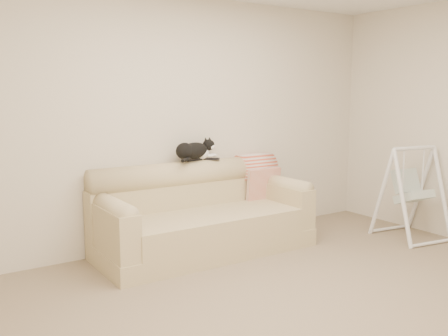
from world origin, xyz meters
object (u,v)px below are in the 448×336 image
object	(u,v)px
sofa	(202,217)
remote_b	(212,159)
tuxedo_cat	(194,151)
baby_swing	(411,192)
remote_a	(194,160)

from	to	relation	value
sofa	remote_b	xyz separation A→B (m)	(0.27, 0.22, 0.56)
sofa	remote_b	size ratio (longest dim) A/B	13.37
tuxedo_cat	baby_swing	size ratio (longest dim) A/B	0.54
tuxedo_cat	baby_swing	world-z (taller)	tuxedo_cat
sofa	remote_a	bearing A→B (deg)	75.65
remote_a	remote_b	world-z (taller)	remote_a
remote_b	baby_swing	world-z (taller)	baby_swing
sofa	baby_swing	bearing A→B (deg)	-22.18
baby_swing	remote_a	bearing A→B (deg)	151.64
remote_b	tuxedo_cat	size ratio (longest dim) A/B	0.29
sofa	remote_a	xyz separation A→B (m)	(0.06, 0.25, 0.56)
sofa	tuxedo_cat	bearing A→B (deg)	76.20
sofa	tuxedo_cat	size ratio (longest dim) A/B	3.92
baby_swing	sofa	bearing A→B (deg)	157.82
remote_b	baby_swing	xyz separation A→B (m)	(1.92, -1.11, -0.39)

